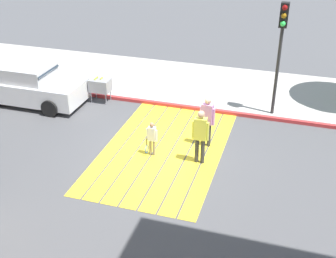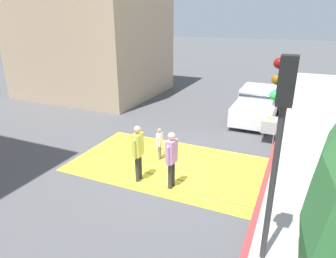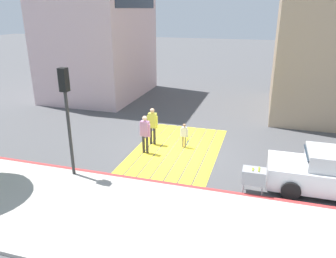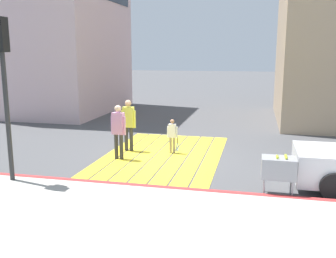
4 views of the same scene
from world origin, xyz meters
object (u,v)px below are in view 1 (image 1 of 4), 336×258
object	(u,v)px
traffic_light_corner	(281,38)
pedestrian_adult_trailing	(200,133)
tennis_ball_cart	(100,85)
pedestrian_child_with_racket	(152,137)
car_parked_near_curb	(30,85)
pedestrian_adult_lead	(207,118)

from	to	relation	value
traffic_light_corner	pedestrian_adult_trailing	xyz separation A→B (m)	(3.96, -1.86, -1.99)
tennis_ball_cart	pedestrian_child_with_racket	bearing A→B (deg)	45.01
tennis_ball_cart	pedestrian_child_with_racket	xyz separation A→B (m)	(3.31, 3.31, -0.04)
car_parked_near_curb	pedestrian_adult_trailing	distance (m)	7.87
traffic_light_corner	tennis_ball_cart	world-z (taller)	traffic_light_corner
traffic_light_corner	tennis_ball_cart	distance (m)	7.16
car_parked_near_curb	pedestrian_adult_lead	world-z (taller)	pedestrian_adult_lead
pedestrian_child_with_racket	pedestrian_adult_trailing	bearing A→B (deg)	91.08
pedestrian_adult_lead	tennis_ball_cart	bearing A→B (deg)	-114.37
tennis_ball_cart	pedestrian_adult_trailing	xyz separation A→B (m)	(3.28, 4.87, 0.35)
pedestrian_adult_lead	pedestrian_child_with_racket	size ratio (longest dim) A/B	1.49
traffic_light_corner	pedestrian_adult_trailing	size ratio (longest dim) A/B	2.36
traffic_light_corner	pedestrian_child_with_racket	xyz separation A→B (m)	(3.99, -3.42, -2.38)
pedestrian_adult_trailing	pedestrian_child_with_racket	world-z (taller)	pedestrian_adult_trailing
car_parked_near_curb	tennis_ball_cart	xyz separation A→B (m)	(-0.90, 2.62, -0.04)
traffic_light_corner	pedestrian_adult_trailing	distance (m)	4.80
pedestrian_adult_trailing	pedestrian_child_with_racket	size ratio (longest dim) A/B	1.52
traffic_light_corner	pedestrian_adult_lead	distance (m)	3.98
tennis_ball_cart	pedestrian_child_with_racket	world-z (taller)	pedestrian_child_with_racket
car_parked_near_curb	traffic_light_corner	xyz separation A→B (m)	(-1.58, 9.35, 2.30)
car_parked_near_curb	tennis_ball_cart	distance (m)	2.77
car_parked_near_curb	traffic_light_corner	bearing A→B (deg)	99.58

